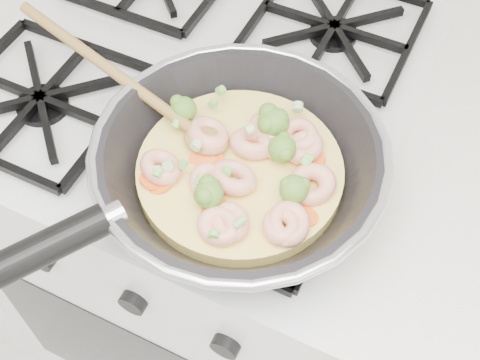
% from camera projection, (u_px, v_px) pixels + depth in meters
% --- Properties ---
extents(stove, '(0.60, 0.60, 0.92)m').
position_uv_depth(stove, '(208.00, 230.00, 1.24)').
color(stove, silver).
rests_on(stove, ground).
extents(skillet, '(0.51, 0.47, 0.10)m').
position_uv_depth(skillet, '(237.00, 166.00, 0.71)').
color(skillet, black).
rests_on(skillet, stove).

